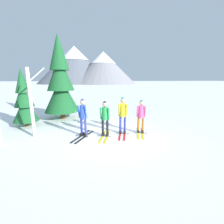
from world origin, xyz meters
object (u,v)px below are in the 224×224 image
object	(u,v)px
skier_in_green	(105,117)
birch_tree_tall	(31,102)
skier_in_blue	(83,116)
pine_tree_mid	(24,101)
skier_in_yellow	(123,114)
pine_tree_near	(60,82)
skier_in_pink	(141,115)

from	to	relation	value
skier_in_green	birch_tree_tall	world-z (taller)	birch_tree_tall
skier_in_blue	pine_tree_mid	xyz separation A→B (m)	(-3.24, 2.14, 0.50)
skier_in_yellow	skier_in_blue	bearing A→B (deg)	179.95
pine_tree_near	birch_tree_tall	xyz separation A→B (m)	(-0.88, -3.19, -0.84)
skier_in_green	birch_tree_tall	size ratio (longest dim) A/B	0.53
skier_in_blue	pine_tree_near	xyz separation A→B (m)	(-1.41, 3.56, 1.52)
skier_in_blue	skier_in_green	distance (m)	1.03
pine_tree_near	birch_tree_tall	size ratio (longest dim) A/B	1.72
skier_in_pink	pine_tree_near	bearing A→B (deg)	139.63
birch_tree_tall	skier_in_yellow	bearing A→B (deg)	-4.96
skier_in_blue	skier_in_pink	distance (m)	2.84
skier_in_green	pine_tree_mid	xyz separation A→B (m)	(-4.24, 2.34, 0.57)
skier_in_blue	pine_tree_near	world-z (taller)	pine_tree_near
pine_tree_near	pine_tree_mid	bearing A→B (deg)	-142.13
skier_in_yellow	birch_tree_tall	world-z (taller)	birch_tree_tall
skier_in_green	skier_in_pink	size ratio (longest dim) A/B	1.01
skier_in_blue	skier_in_green	size ratio (longest dim) A/B	1.06
skier_in_blue	pine_tree_near	bearing A→B (deg)	111.68
skier_in_green	skier_in_pink	bearing A→B (deg)	4.25
skier_in_yellow	skier_in_pink	distance (m)	0.93
skier_in_yellow	pine_tree_mid	world-z (taller)	pine_tree_mid
skier_in_yellow	skier_in_pink	bearing A→B (deg)	-3.68
skier_in_pink	pine_tree_near	size ratio (longest dim) A/B	0.31
skier_in_pink	pine_tree_near	xyz separation A→B (m)	(-4.26, 3.62, 1.57)
skier_in_yellow	skier_in_pink	size ratio (longest dim) A/B	1.09
skier_in_yellow	birch_tree_tall	xyz separation A→B (m)	(-4.21, 0.37, 0.64)
skier_in_green	pine_tree_near	xyz separation A→B (m)	(-2.42, 3.76, 1.59)
skier_in_yellow	skier_in_pink	xyz separation A→B (m)	(0.92, -0.06, -0.08)
skier_in_pink	pine_tree_near	distance (m)	5.80
skier_in_yellow	pine_tree_near	size ratio (longest dim) A/B	0.33
skier_in_blue	birch_tree_tall	size ratio (longest dim) A/B	0.56
skier_in_green	birch_tree_tall	bearing A→B (deg)	170.36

